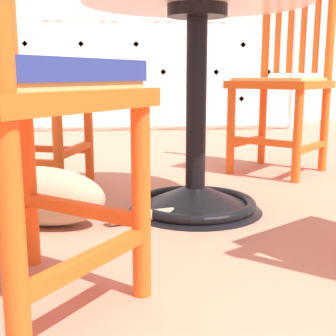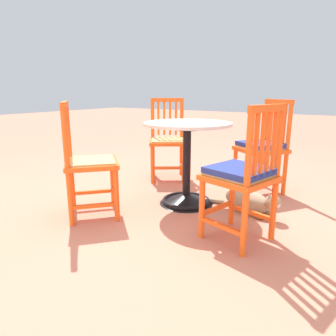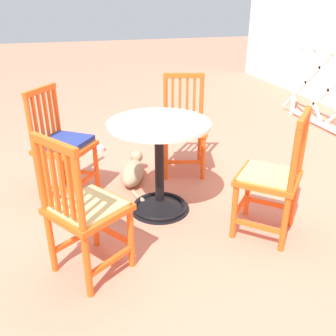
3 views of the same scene
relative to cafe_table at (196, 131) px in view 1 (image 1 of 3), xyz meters
The scene contains 7 objects.
ground_plane 0.33m from the cafe_table, 100.11° to the right, with size 24.00×24.00×0.00m, color #C6755B.
lattice_fence_panel 2.53m from the cafe_table, 99.10° to the left, with size 3.69×0.06×1.01m.
cafe_table is the anchor object (origin of this frame).
orange_chair_near_fence 0.85m from the cafe_table, 123.25° to the right, with size 0.56×0.56×0.91m.
orange_chair_facing_out 0.85m from the cafe_table, 51.74° to the left, with size 0.57×0.57×0.91m.
orange_chair_tucked_in 0.78m from the cafe_table, 147.85° to the left, with size 0.49×0.49×0.91m.
tabby_cat 0.59m from the cafe_table, 169.11° to the right, with size 0.74×0.34×0.23m.
Camera 1 is at (-0.20, -1.44, 0.47)m, focal length 49.62 mm.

